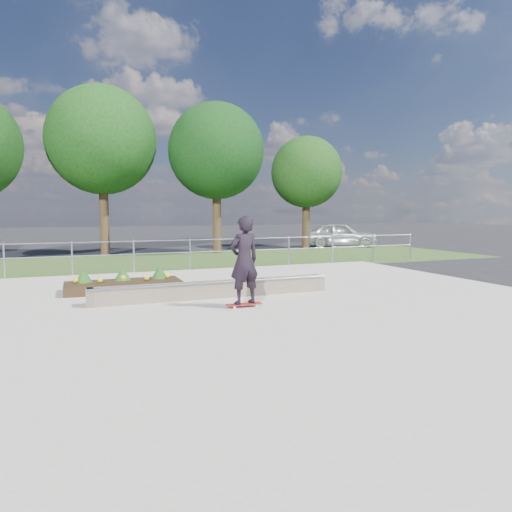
{
  "coord_description": "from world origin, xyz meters",
  "views": [
    {
      "loc": [
        -3.89,
        -8.77,
        2.19
      ],
      "look_at": [
        0.2,
        1.5,
        1.1
      ],
      "focal_mm": 32.0,
      "sensor_mm": 36.0,
      "label": 1
    }
  ],
  "objects_px": {
    "grind_ledge": "(215,289)",
    "skateboarder": "(244,260)",
    "parked_car": "(340,234)",
    "planter_bed": "(124,283)"
  },
  "relations": [
    {
      "from": "grind_ledge",
      "to": "planter_bed",
      "type": "height_order",
      "value": "planter_bed"
    },
    {
      "from": "grind_ledge",
      "to": "planter_bed",
      "type": "bearing_deg",
      "value": 136.39
    },
    {
      "from": "grind_ledge",
      "to": "planter_bed",
      "type": "distance_m",
      "value": 2.76
    },
    {
      "from": "grind_ledge",
      "to": "skateboarder",
      "type": "distance_m",
      "value": 1.63
    },
    {
      "from": "grind_ledge",
      "to": "parked_car",
      "type": "xyz_separation_m",
      "value": [
        12.05,
        13.45,
        0.5
      ]
    },
    {
      "from": "parked_car",
      "to": "planter_bed",
      "type": "bearing_deg",
      "value": 158.53
    },
    {
      "from": "grind_ledge",
      "to": "parked_car",
      "type": "height_order",
      "value": "parked_car"
    },
    {
      "from": "grind_ledge",
      "to": "parked_car",
      "type": "distance_m",
      "value": 18.07
    },
    {
      "from": "grind_ledge",
      "to": "skateboarder",
      "type": "relative_size",
      "value": 2.96
    },
    {
      "from": "grind_ledge",
      "to": "skateboarder",
      "type": "height_order",
      "value": "skateboarder"
    }
  ]
}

